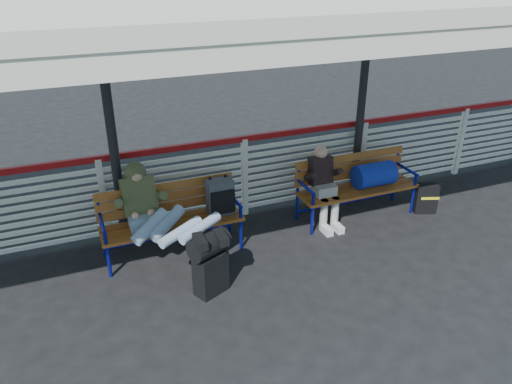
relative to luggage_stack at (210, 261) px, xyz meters
name	(u,v)px	position (x,y,z in m)	size (l,w,h in m)	color
ground	(302,284)	(1.05, -0.26, -0.42)	(60.00, 60.00, 0.00)	black
fence	(245,174)	(1.05, 1.64, 0.24)	(12.08, 0.08, 1.24)	silver
canopy	(277,7)	(1.05, 0.60, 2.62)	(12.60, 3.60, 3.16)	silver
luggage_stack	(210,261)	(0.00, 0.00, 0.00)	(0.53, 0.43, 0.77)	black
bench_left	(187,208)	(0.02, 1.03, 0.18)	(1.80, 0.56, 0.94)	#AB5E21
bench_right	(365,178)	(2.67, 0.97, 0.18)	(1.80, 0.56, 0.92)	#AB5E21
traveler_man	(165,219)	(-0.35, 0.69, 0.26)	(0.94, 1.64, 0.77)	#9CABD2
companion_person	(324,185)	(1.99, 0.97, 0.18)	(0.32, 0.66, 1.15)	#ABA59B
suitcase_side	(426,198)	(3.59, 0.67, -0.19)	(0.37, 0.30, 0.45)	black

